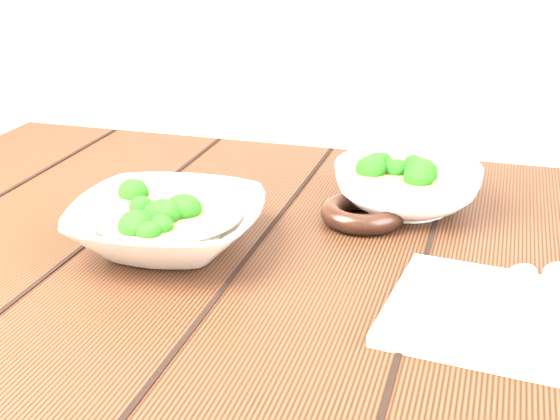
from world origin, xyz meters
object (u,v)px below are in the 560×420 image
at_px(trivet, 363,213).
at_px(napkin, 510,317).
at_px(soup_bowl_front, 168,223).
at_px(table, 275,330).
at_px(soup_bowl_back, 407,185).

distance_m(trivet, napkin, 0.28).
bearing_deg(trivet, soup_bowl_front, -146.54).
height_order(table, trivet, trivet).
relative_size(soup_bowl_back, napkin, 1.02).
distance_m(soup_bowl_front, napkin, 0.41).
bearing_deg(napkin, soup_bowl_front, 175.61).
relative_size(soup_bowl_front, soup_bowl_back, 1.03).
distance_m(soup_bowl_back, napkin, 0.31).
xyz_separation_m(table, trivet, (0.09, 0.10, 0.13)).
height_order(table, soup_bowl_front, soup_bowl_front).
height_order(soup_bowl_back, napkin, soup_bowl_back).
distance_m(soup_bowl_front, trivet, 0.25).
xyz_separation_m(table, soup_bowl_front, (-0.12, -0.04, 0.15)).
height_order(trivet, napkin, trivet).
bearing_deg(napkin, soup_bowl_back, 122.89).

